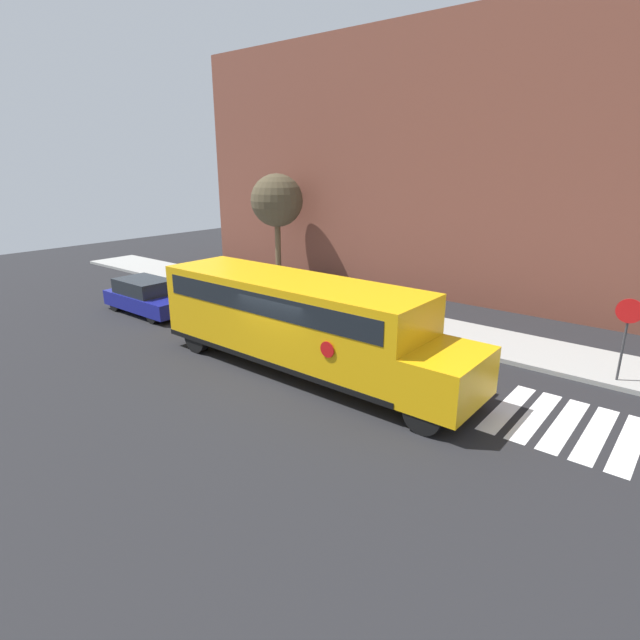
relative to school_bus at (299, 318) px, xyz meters
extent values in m
plane|color=black|center=(0.02, -0.51, -1.66)|extent=(60.00, 60.00, 0.00)
cube|color=#9E9E99|center=(0.02, 5.99, -1.59)|extent=(44.00, 3.00, 0.15)
cube|color=brown|center=(0.02, 12.49, 4.48)|extent=(32.00, 4.00, 12.28)
cube|color=white|center=(6.03, 1.49, -1.66)|extent=(0.50, 3.20, 0.01)
cube|color=white|center=(6.73, 1.49, -1.66)|extent=(0.50, 3.20, 0.01)
cube|color=white|center=(7.43, 1.49, -1.66)|extent=(0.50, 3.20, 0.01)
cube|color=white|center=(8.13, 1.49, -1.66)|extent=(0.50, 3.20, 0.01)
cube|color=white|center=(8.83, 1.49, -1.66)|extent=(0.50, 3.20, 0.01)
cube|color=#EAA80F|center=(-0.37, 0.00, -0.01)|extent=(9.06, 2.50, 2.41)
cube|color=#EAA80F|center=(4.97, 0.00, -0.57)|extent=(1.60, 2.50, 1.29)
cube|color=black|center=(-0.37, 0.00, -1.13)|extent=(9.06, 2.54, 0.16)
cube|color=black|center=(-0.37, 0.00, 0.65)|extent=(8.34, 2.53, 0.64)
cylinder|color=red|center=(2.13, -1.29, -0.13)|extent=(0.44, 0.02, 0.44)
cylinder|color=black|center=(4.89, 1.08, -1.16)|extent=(1.00, 0.30, 1.00)
cylinder|color=black|center=(4.89, -1.08, -1.16)|extent=(1.00, 0.30, 1.00)
cylinder|color=black|center=(-3.70, 1.08, -1.16)|extent=(1.00, 0.30, 1.00)
cylinder|color=black|center=(-3.70, -1.08, -1.16)|extent=(1.00, 0.30, 1.00)
cube|color=navy|center=(-9.10, 0.55, -1.13)|extent=(4.29, 1.77, 0.62)
cube|color=#1E2328|center=(-9.36, 0.55, -0.51)|extent=(2.40, 1.63, 0.61)
cylinder|color=black|center=(-7.69, 1.31, -1.34)|extent=(0.64, 0.22, 0.64)
cylinder|color=black|center=(-7.69, -0.22, -1.34)|extent=(0.64, 0.22, 0.64)
cylinder|color=black|center=(-10.52, 1.31, -1.34)|extent=(0.64, 0.22, 0.64)
cylinder|color=black|center=(-10.52, -0.22, -1.34)|extent=(0.64, 0.22, 0.64)
cylinder|color=#38383A|center=(7.97, 4.96, -0.52)|extent=(0.07, 0.07, 2.29)
cylinder|color=red|center=(7.97, 4.91, 0.59)|extent=(0.70, 0.03, 0.70)
cylinder|color=brown|center=(-9.11, 8.63, 0.08)|extent=(0.30, 0.30, 3.49)
sphere|color=#4C422D|center=(-9.11, 8.63, 2.66)|extent=(2.76, 2.76, 2.76)
camera|label=1|loc=(9.66, -10.86, 4.51)|focal=28.00mm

